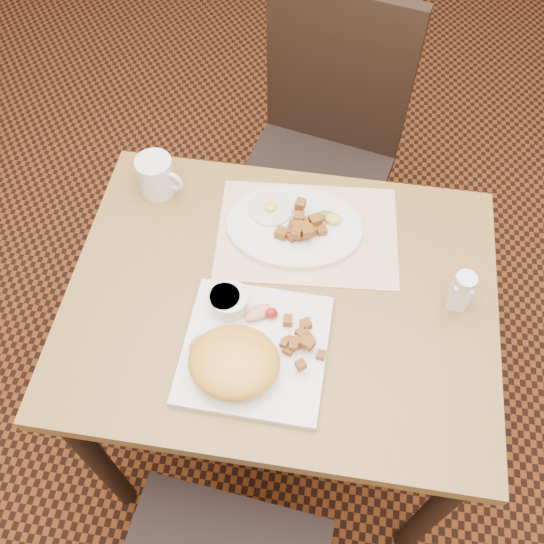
{
  "coord_description": "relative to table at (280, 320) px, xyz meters",
  "views": [
    {
      "loc": [
        0.08,
        -0.64,
        1.84
      ],
      "look_at": [
        -0.02,
        0.01,
        0.82
      ],
      "focal_mm": 40.0,
      "sensor_mm": 36.0,
      "label": 1
    }
  ],
  "objects": [
    {
      "name": "chair_far",
      "position": [
        0.03,
        0.65,
        -0.1
      ],
      "size": [
        0.5,
        0.51,
        0.97
      ],
      "rotation": [
        0.0,
        0.0,
        2.92
      ],
      "color": "black",
      "rests_on": "ground"
    },
    {
      "name": "table",
      "position": [
        0.0,
        0.0,
        0.0
      ],
      "size": [
        0.9,
        0.7,
        0.75
      ],
      "color": "olive",
      "rests_on": "ground"
    },
    {
      "name": "plate_square",
      "position": [
        -0.03,
        -0.14,
        0.12
      ],
      "size": [
        0.28,
        0.28,
        0.02
      ],
      "primitive_type": "cube",
      "rotation": [
        0.0,
        0.0,
        -0.02
      ],
      "color": "silver",
      "rests_on": "table"
    },
    {
      "name": "placemat",
      "position": [
        0.03,
        0.17,
        0.11
      ],
      "size": [
        0.42,
        0.31,
        0.0
      ],
      "primitive_type": "cube",
      "rotation": [
        0.0,
        0.0,
        0.08
      ],
      "color": "white",
      "rests_on": "table"
    },
    {
      "name": "hollandaise_mound",
      "position": [
        -0.06,
        -0.19,
        0.16
      ],
      "size": [
        0.18,
        0.16,
        0.06
      ],
      "color": "gold",
      "rests_on": "plate_square"
    },
    {
      "name": "ramekin",
      "position": [
        -0.1,
        -0.05,
        0.15
      ],
      "size": [
        0.08,
        0.08,
        0.04
      ],
      "color": "silver",
      "rests_on": "plate_square"
    },
    {
      "name": "home_fries_sq",
      "position": [
        0.05,
        -0.11,
        0.14
      ],
      "size": [
        0.09,
        0.12,
        0.03
      ],
      "color": "#904D17",
      "rests_on": "plate_square"
    },
    {
      "name": "ground",
      "position": [
        0.0,
        0.0,
        -0.64
      ],
      "size": [
        8.0,
        8.0,
        0.0
      ],
      "primitive_type": "plane",
      "color": "black",
      "rests_on": "ground"
    },
    {
      "name": "fried_egg",
      "position": [
        -0.05,
        0.21,
        0.13
      ],
      "size": [
        0.1,
        0.1,
        0.02
      ],
      "color": "white",
      "rests_on": "plate_oval"
    },
    {
      "name": "home_fries_ov",
      "position": [
        0.02,
        0.16,
        0.15
      ],
      "size": [
        0.11,
        0.1,
        0.04
      ],
      "color": "#904D17",
      "rests_on": "plate_oval"
    },
    {
      "name": "garnish_sq",
      "position": [
        -0.03,
        -0.06,
        0.14
      ],
      "size": [
        0.08,
        0.06,
        0.03
      ],
      "color": "#387223",
      "rests_on": "plate_square"
    },
    {
      "name": "plate_oval",
      "position": [
        0.0,
        0.17,
        0.12
      ],
      "size": [
        0.32,
        0.24,
        0.02
      ],
      "primitive_type": null,
      "rotation": [
        0.0,
        0.0,
        0.05
      ],
      "color": "silver",
      "rests_on": "placemat"
    },
    {
      "name": "garnish_ov",
      "position": [
        0.08,
        0.2,
        0.14
      ],
      "size": [
        0.06,
        0.04,
        0.02
      ],
      "color": "#387223",
      "rests_on": "plate_oval"
    },
    {
      "name": "coffee_mug",
      "position": [
        -0.32,
        0.24,
        0.16
      ],
      "size": [
        0.11,
        0.08,
        0.09
      ],
      "color": "silver",
      "rests_on": "table"
    },
    {
      "name": "salt_shaker",
      "position": [
        0.36,
        0.04,
        0.16
      ],
      "size": [
        0.04,
        0.04,
        0.1
      ],
      "color": "white",
      "rests_on": "table"
    }
  ]
}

